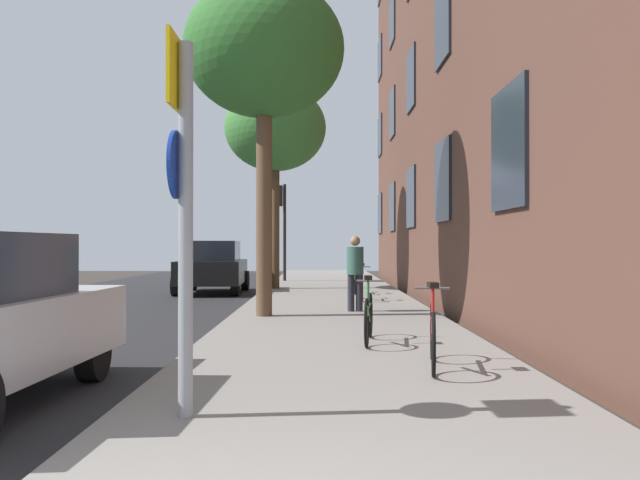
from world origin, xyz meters
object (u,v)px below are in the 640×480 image
(tree_far, at_px, (274,129))
(bicycle_0, at_px, (432,334))
(bicycle_1, at_px, (367,316))
(traffic_light, at_px, (281,215))
(pedestrian_0, at_px, (354,268))
(sign_post, at_px, (181,193))
(tree_near, at_px, (263,51))
(bicycle_2, at_px, (361,286))
(car_1, at_px, (211,266))
(bicycle_3, at_px, (354,280))

(tree_far, bearing_deg, bicycle_0, -78.79)
(tree_far, xyz_separation_m, bicycle_1, (2.12, -11.68, -4.71))
(traffic_light, xyz_separation_m, tree_far, (0.04, -4.51, 2.53))
(pedestrian_0, bearing_deg, bicycle_0, -85.19)
(bicycle_1, height_order, pedestrian_0, pedestrian_0)
(bicycle_0, relative_size, pedestrian_0, 1.10)
(sign_post, relative_size, pedestrian_0, 1.96)
(tree_near, bearing_deg, sign_post, -90.17)
(tree_far, distance_m, bicycle_0, 14.68)
(sign_post, distance_m, tree_near, 8.36)
(tree_near, height_order, bicycle_2, tree_near)
(bicycle_2, xyz_separation_m, car_1, (-4.40, 3.87, 0.36))
(bicycle_1, xyz_separation_m, car_1, (-4.03, 11.14, 0.34))
(sign_post, relative_size, bicycle_2, 1.89)
(bicycle_0, relative_size, bicycle_1, 1.03)
(sign_post, height_order, tree_far, tree_far)
(tree_far, xyz_separation_m, bicycle_3, (2.42, -2.14, -4.71))
(bicycle_1, bearing_deg, bicycle_2, 87.08)
(traffic_light, distance_m, bicycle_2, 9.52)
(traffic_light, xyz_separation_m, pedestrian_0, (2.20, -11.73, -1.65))
(tree_near, height_order, bicycle_1, tree_near)
(tree_near, bearing_deg, bicycle_2, 59.72)
(car_1, bearing_deg, bicycle_3, -20.32)
(tree_near, bearing_deg, bicycle_3, 70.68)
(bicycle_0, relative_size, bicycle_2, 1.06)
(traffic_light, bearing_deg, car_1, -110.32)
(sign_post, relative_size, traffic_light, 0.83)
(bicycle_1, xyz_separation_m, pedestrian_0, (0.04, 4.46, 0.53))
(tree_near, bearing_deg, car_1, 106.45)
(bicycle_0, bearing_deg, tree_near, 113.27)
(bicycle_2, relative_size, bicycle_3, 1.00)
(tree_near, bearing_deg, tree_far, 92.30)
(traffic_light, height_order, bicycle_1, traffic_light)
(bicycle_3, bearing_deg, traffic_light, 110.31)
(traffic_light, bearing_deg, bicycle_0, -81.40)
(sign_post, relative_size, bicycle_0, 1.79)
(traffic_light, bearing_deg, bicycle_3, -69.69)
(bicycle_0, relative_size, car_1, 0.43)
(bicycle_3, bearing_deg, bicycle_0, -88.59)
(bicycle_2, distance_m, bicycle_3, 2.27)
(bicycle_0, xyz_separation_m, pedestrian_0, (-0.54, 6.42, 0.52))
(tree_far, xyz_separation_m, pedestrian_0, (2.16, -7.22, -4.18))
(car_1, bearing_deg, bicycle_1, -70.11)
(bicycle_0, bearing_deg, bicycle_1, 106.58)
(tree_near, relative_size, tree_far, 1.02)
(sign_post, distance_m, traffic_light, 20.29)
(bicycle_0, distance_m, bicycle_3, 11.50)
(sign_post, height_order, traffic_light, traffic_light)
(bicycle_0, distance_m, car_1, 13.89)
(tree_far, relative_size, bicycle_3, 3.94)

